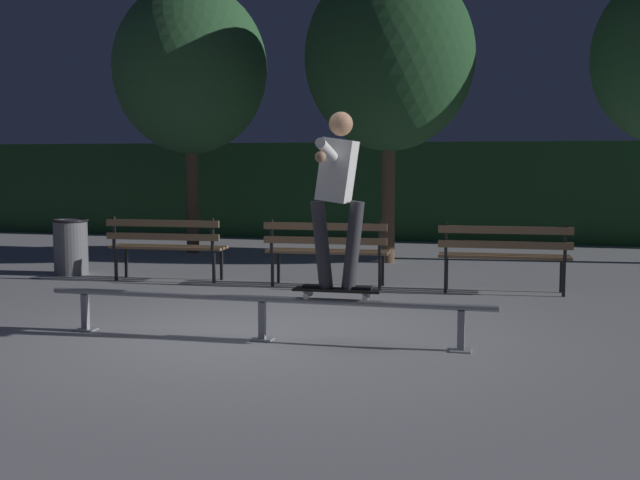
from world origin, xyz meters
TOP-DOWN VIEW (x-y plane):
  - ground_plane at (0.00, 0.00)m, footprint 90.00×90.00m
  - hedge_backdrop at (0.00, 9.64)m, footprint 24.00×1.20m
  - grind_rail at (-0.00, -0.22)m, footprint 4.21×0.18m
  - skateboard at (0.70, -0.22)m, footprint 0.78×0.21m
  - skateboarder at (0.70, -0.22)m, footprint 0.62×1.41m
  - park_bench_leftmost at (-2.36, 2.90)m, footprint 1.61×0.47m
  - park_bench_left_center at (-0.12, 2.90)m, footprint 1.61×0.47m
  - park_bench_right_center at (2.12, 2.90)m, footprint 1.61×0.47m
  - tree_far_left at (-3.34, 6.16)m, footprint 2.69×2.69m
  - tree_behind_benches at (0.27, 5.61)m, footprint 2.69×2.69m
  - trash_can at (-3.98, 3.17)m, footprint 0.52×0.52m

SIDE VIEW (x-z plane):
  - ground_plane at x=0.00m, z-range 0.00..0.00m
  - grind_rail at x=0.00m, z-range 0.12..0.53m
  - trash_can at x=-3.98m, z-range 0.01..0.81m
  - skateboard at x=0.70m, z-range 0.44..0.53m
  - park_bench_leftmost at x=-2.36m, z-range 0.10..0.98m
  - park_bench_left_center at x=-0.12m, z-range 0.10..0.98m
  - park_bench_right_center at x=2.12m, z-range 0.10..0.98m
  - hedge_backdrop at x=0.00m, z-range 0.00..2.02m
  - skateboarder at x=0.70m, z-range 0.64..2.20m
  - tree_far_left at x=-3.34m, z-range 0.87..5.60m
  - tree_behind_benches at x=0.27m, z-range 0.88..5.63m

